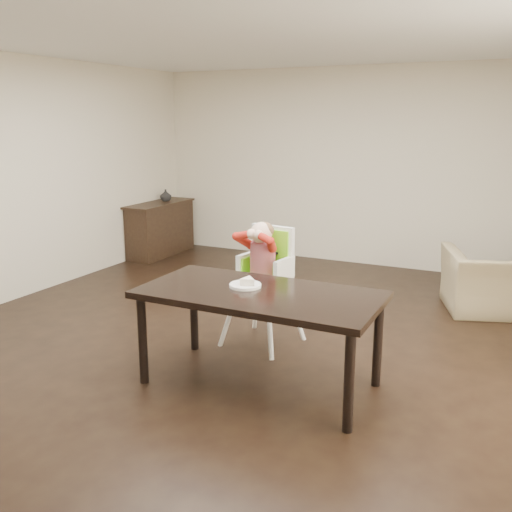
{
  "coord_description": "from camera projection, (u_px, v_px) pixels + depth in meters",
  "views": [
    {
      "loc": [
        2.19,
        -4.22,
        2.01
      ],
      "look_at": [
        0.17,
        -0.08,
        0.89
      ],
      "focal_mm": 40.0,
      "sensor_mm": 36.0,
      "label": 1
    }
  ],
  "objects": [
    {
      "name": "vase",
      "position": [
        166.0,
        196.0,
        8.58
      ],
      "size": [
        0.2,
        0.2,
        0.17
      ],
      "primitive_type": "imported",
      "rotation": [
        0.0,
        0.0,
        0.16
      ],
      "color": "#99999E",
      "rests_on": "sideboard"
    },
    {
      "name": "plate",
      "position": [
        246.0,
        284.0,
        4.37
      ],
      "size": [
        0.28,
        0.28,
        0.07
      ],
      "rotation": [
        0.0,
        0.0,
        -0.14
      ],
      "color": "white",
      "rests_on": "dining_table"
    },
    {
      "name": "sideboard",
      "position": [
        160.0,
        229.0,
        8.54
      ],
      "size": [
        0.44,
        1.26,
        0.79
      ],
      "color": "black",
      "rests_on": "ground"
    },
    {
      "name": "high_chair",
      "position": [
        264.0,
        258.0,
        5.08
      ],
      "size": [
        0.53,
        0.53,
        1.13
      ],
      "rotation": [
        0.0,
        0.0,
        -0.14
      ],
      "color": "white",
      "rests_on": "ground"
    },
    {
      "name": "dining_table",
      "position": [
        260.0,
        302.0,
        4.28
      ],
      "size": [
        1.8,
        0.9,
        0.75
      ],
      "color": "black",
      "rests_on": "ground"
    },
    {
      "name": "ground",
      "position": [
        243.0,
        349.0,
        5.1
      ],
      "size": [
        7.0,
        7.0,
        0.0
      ],
      "primitive_type": "plane",
      "color": "black",
      "rests_on": "ground"
    },
    {
      "name": "armchair",
      "position": [
        497.0,
        272.0,
        5.97
      ],
      "size": [
        1.18,
        0.96,
        0.89
      ],
      "primitive_type": "imported",
      "rotation": [
        0.0,
        0.0,
        3.47
      ],
      "color": "#95845E",
      "rests_on": "ground"
    },
    {
      "name": "room_walls",
      "position": [
        242.0,
        138.0,
        4.66
      ],
      "size": [
        6.02,
        7.02,
        2.71
      ],
      "color": "beige",
      "rests_on": "ground"
    }
  ]
}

